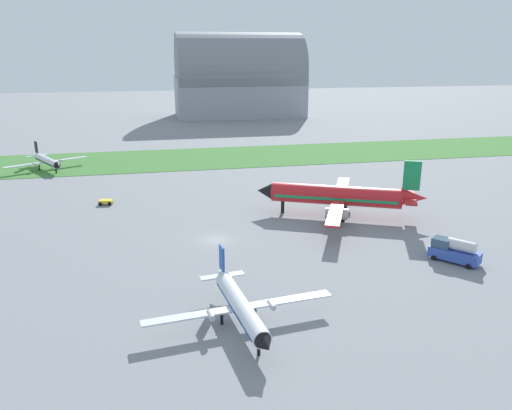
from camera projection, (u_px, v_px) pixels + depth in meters
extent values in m
plane|color=gray|center=(216.00, 240.00, 75.44)|extent=(600.00, 600.00, 0.00)
cube|color=#3D7533|center=(185.00, 159.00, 131.84)|extent=(360.00, 28.00, 0.08)
cylinder|color=silver|center=(47.00, 161.00, 119.33)|extent=(7.70, 12.08, 1.78)
cone|color=black|center=(58.00, 166.00, 114.18)|extent=(2.38, 2.40, 1.74)
cone|color=silver|center=(37.00, 155.00, 124.67)|extent=(2.60, 2.95, 1.60)
cube|color=black|center=(47.00, 161.00, 119.37)|extent=(7.39, 11.48, 0.25)
cube|color=silver|center=(67.00, 159.00, 122.72)|extent=(9.18, 5.78, 0.18)
cube|color=silver|center=(26.00, 165.00, 116.63)|extent=(9.18, 5.78, 0.18)
cylinder|color=#B7BABF|center=(61.00, 161.00, 121.27)|extent=(1.18, 1.52, 0.57)
cylinder|color=#B7BABF|center=(34.00, 164.00, 117.37)|extent=(1.18, 1.52, 0.57)
cube|color=black|center=(36.00, 147.00, 123.80)|extent=(0.95, 1.51, 2.84)
cube|color=silver|center=(42.00, 155.00, 125.20)|extent=(2.70, 2.13, 0.14)
cube|color=silver|center=(32.00, 156.00, 123.65)|extent=(2.70, 2.13, 0.14)
cylinder|color=black|center=(56.00, 171.00, 115.91)|extent=(0.32, 0.32, 1.24)
cylinder|color=black|center=(54.00, 165.00, 121.51)|extent=(0.32, 0.32, 1.24)
cylinder|color=black|center=(39.00, 168.00, 119.32)|extent=(0.32, 0.32, 1.24)
cylinder|color=red|center=(336.00, 195.00, 85.04)|extent=(21.16, 12.21, 3.33)
cone|color=black|center=(266.00, 191.00, 87.63)|extent=(4.12, 4.23, 3.26)
cone|color=red|center=(414.00, 198.00, 82.20)|extent=(5.10, 4.50, 3.00)
cube|color=#198C4C|center=(336.00, 197.00, 85.12)|extent=(20.09, 11.76, 0.47)
cube|color=red|center=(336.00, 212.00, 78.32)|extent=(8.05, 14.06, 0.33)
cube|color=red|center=(342.00, 188.00, 91.85)|extent=(8.05, 14.06, 0.33)
cylinder|color=#B7BABF|center=(337.00, 214.00, 81.11)|extent=(4.06, 3.19, 1.83)
cylinder|color=#B7BABF|center=(341.00, 198.00, 89.76)|extent=(4.06, 3.19, 1.83)
cube|color=#198C4C|center=(412.00, 176.00, 81.25)|extent=(2.64, 1.51, 4.84)
cube|color=red|center=(411.00, 201.00, 80.38)|extent=(3.43, 4.61, 0.27)
cube|color=red|center=(409.00, 194.00, 84.33)|extent=(3.43, 4.61, 0.27)
cylinder|color=black|center=(283.00, 207.00, 87.79)|extent=(0.60, 0.60, 2.12)
cylinder|color=black|center=(343.00, 216.00, 83.09)|extent=(0.60, 0.60, 2.12)
cylinder|color=black|center=(345.00, 207.00, 87.96)|extent=(0.60, 0.60, 2.12)
cylinder|color=silver|center=(241.00, 307.00, 51.26)|extent=(3.40, 13.37, 1.84)
cone|color=black|center=(266.00, 345.00, 44.61)|extent=(2.01, 2.04, 1.80)
cone|color=silver|center=(221.00, 274.00, 58.18)|extent=(1.95, 2.75, 1.66)
cube|color=#19479E|center=(241.00, 308.00, 51.31)|extent=(3.35, 12.64, 0.26)
cube|color=silver|center=(286.00, 300.00, 53.25)|extent=(10.20, 2.48, 0.18)
cube|color=silver|center=(192.00, 316.00, 50.13)|extent=(10.20, 2.48, 0.18)
cylinder|color=#B7BABF|center=(271.00, 305.00, 52.23)|extent=(0.76, 1.53, 0.59)
cylinder|color=#B7BABF|center=(211.00, 315.00, 50.23)|extent=(0.76, 1.53, 0.59)
cube|color=#19479E|center=(222.00, 258.00, 57.21)|extent=(0.42, 1.67, 2.94)
cube|color=silver|center=(233.00, 274.00, 58.26)|extent=(2.69, 1.40, 0.15)
cube|color=silver|center=(211.00, 277.00, 57.47)|extent=(2.69, 1.40, 0.15)
cylinder|color=black|center=(259.00, 349.00, 46.74)|extent=(0.33, 0.33, 1.29)
cylinder|color=black|center=(255.00, 313.00, 53.12)|extent=(0.33, 0.33, 1.29)
cylinder|color=black|center=(222.00, 319.00, 51.99)|extent=(0.33, 0.33, 1.29)
cube|color=yellow|center=(106.00, 201.00, 92.57)|extent=(2.62, 1.88, 0.55)
cylinder|color=black|center=(111.00, 202.00, 93.40)|extent=(0.73, 0.36, 0.70)
cylinder|color=black|center=(110.00, 204.00, 91.97)|extent=(0.73, 0.36, 0.70)
cylinder|color=black|center=(102.00, 202.00, 93.34)|extent=(0.73, 0.36, 0.70)
cylinder|color=black|center=(100.00, 204.00, 91.91)|extent=(0.73, 0.36, 0.70)
cube|color=#334FB2|center=(454.00, 254.00, 67.35)|extent=(5.93, 6.57, 1.40)
cylinder|color=silver|center=(462.00, 246.00, 66.45)|extent=(3.43, 3.75, 1.54)
cube|color=#334C60|center=(442.00, 242.00, 68.07)|extent=(3.04, 3.09, 1.20)
cylinder|color=black|center=(434.00, 258.00, 68.05)|extent=(0.63, 0.70, 0.70)
cylinder|color=black|center=(440.00, 253.00, 69.82)|extent=(0.63, 0.70, 0.70)
cylinder|color=black|center=(468.00, 267.00, 65.29)|extent=(0.63, 0.70, 0.70)
cylinder|color=black|center=(474.00, 261.00, 67.07)|extent=(0.63, 0.70, 0.70)
cube|color=#9399A3|center=(239.00, 96.00, 216.12)|extent=(53.59, 27.47, 16.74)
cylinder|color=gray|center=(239.00, 70.00, 212.84)|extent=(52.51, 30.22, 30.22)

